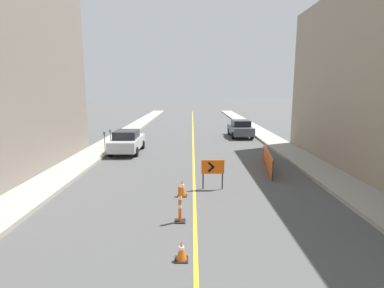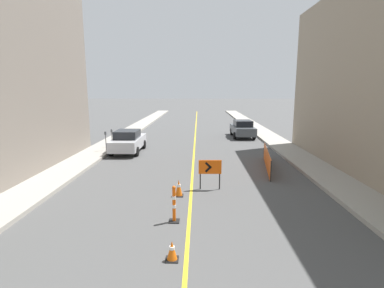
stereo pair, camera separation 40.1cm
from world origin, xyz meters
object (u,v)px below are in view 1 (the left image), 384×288
at_px(parked_car_curb_mid, 240,128).
at_px(parking_meter_near_curb, 104,137).
at_px(delineator_post_rear, 180,206).
at_px(arrow_barricade_primary, 213,168).
at_px(parked_car_curb_near, 127,141).
at_px(traffic_cone_third, 182,188).
at_px(parking_meter_far_curb, 110,134).
at_px(traffic_cone_second, 181,251).

relative_size(parked_car_curb_mid, parking_meter_near_curb, 3.16).
bearing_deg(delineator_post_rear, arrow_barricade_primary, 68.52).
xyz_separation_m(parked_car_curb_near, parked_car_curb_mid, (9.08, 7.05, 0.00)).
bearing_deg(traffic_cone_third, parking_meter_near_curb, 123.66).
bearing_deg(delineator_post_rear, parking_meter_near_curb, 117.29).
bearing_deg(parked_car_curb_near, parking_meter_near_curb, -168.16).
bearing_deg(parking_meter_far_curb, parked_car_curb_near, -38.42).
height_order(delineator_post_rear, parked_car_curb_mid, parked_car_curb_mid).
relative_size(arrow_barricade_primary, parked_car_curb_mid, 0.31).
height_order(traffic_cone_third, arrow_barricade_primary, arrow_barricade_primary).
height_order(delineator_post_rear, parked_car_curb_near, parked_car_curb_near).
distance_m(arrow_barricade_primary, parked_car_curb_near, 9.61).
distance_m(traffic_cone_second, delineator_post_rear, 2.33).
height_order(traffic_cone_second, parked_car_curb_mid, parked_car_curb_mid).
bearing_deg(parking_meter_near_curb, parked_car_curb_near, 12.00).
xyz_separation_m(traffic_cone_third, arrow_barricade_primary, (1.33, 0.89, 0.60)).
bearing_deg(parking_meter_near_curb, parked_car_curb_mid, 34.88).
xyz_separation_m(traffic_cone_third, parking_meter_far_curb, (-5.64, 9.97, 0.77)).
relative_size(arrow_barricade_primary, parking_meter_far_curb, 0.99).
xyz_separation_m(parked_car_curb_near, parking_meter_near_curb, (-1.49, -0.32, 0.35)).
xyz_separation_m(traffic_cone_third, delineator_post_rear, (0.01, -2.47, 0.20)).
distance_m(traffic_cone_third, parked_car_curb_near, 9.73).
xyz_separation_m(traffic_cone_third, parked_car_curb_mid, (4.93, 15.84, 0.45)).
distance_m(parked_car_curb_near, parked_car_curb_mid, 11.50).
distance_m(delineator_post_rear, parking_meter_near_curb, 12.33).
bearing_deg(parked_car_curb_near, parked_car_curb_mid, 37.67).
xyz_separation_m(traffic_cone_third, parked_car_curb_near, (-4.15, 8.79, 0.45)).
distance_m(delineator_post_rear, arrow_barricade_primary, 3.64).
height_order(traffic_cone_second, traffic_cone_third, traffic_cone_third).
xyz_separation_m(traffic_cone_second, parked_car_curb_mid, (4.79, 20.62, 0.54)).
height_order(parked_car_curb_mid, parking_meter_far_curb, parked_car_curb_mid).
bearing_deg(parked_car_curb_mid, traffic_cone_third, -109.17).
xyz_separation_m(parked_car_curb_mid, parking_meter_far_curb, (-10.57, -5.87, 0.32)).
xyz_separation_m(arrow_barricade_primary, parking_meter_near_curb, (-6.97, 7.58, 0.20)).
bearing_deg(delineator_post_rear, parking_meter_far_curb, 114.41).
height_order(arrow_barricade_primary, parking_meter_far_curb, parking_meter_far_curb).
bearing_deg(parked_car_curb_near, parking_meter_far_curb, 141.42).
distance_m(traffic_cone_second, arrow_barricade_primary, 5.84).
distance_m(traffic_cone_second, traffic_cone_third, 4.78).
height_order(parked_car_curb_mid, parking_meter_near_curb, parked_car_curb_mid).
bearing_deg(traffic_cone_third, parking_meter_far_curb, 119.51).
height_order(parked_car_curb_near, parking_meter_near_curb, parked_car_curb_near).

